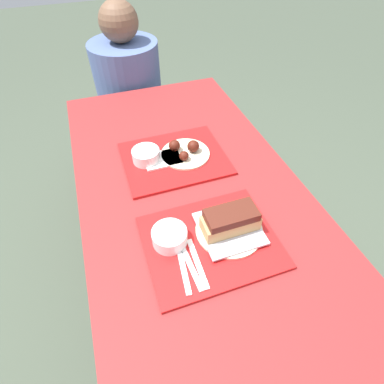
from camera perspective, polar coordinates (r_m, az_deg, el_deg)
ground_plane at (r=1.71m, az=0.77°, el=-19.49°), size 12.00×12.00×0.00m
picnic_table at (r=1.13m, az=1.11°, el=-5.30°), size 0.80×1.75×0.78m
picnic_bench_far at (r=2.12m, az=-9.32°, el=12.04°), size 0.76×0.28×0.46m
tray_near at (r=0.94m, az=3.55°, el=-9.45°), size 0.41×0.33×0.01m
tray_far at (r=1.22m, az=-3.36°, el=6.40°), size 0.41×0.33×0.01m
bowl_coleslaw_near at (r=0.92m, az=-4.29°, el=-8.37°), size 0.11×0.11×0.05m
brisket_sandwich_plate at (r=0.94m, az=7.26°, el=-6.01°), size 0.21×0.21×0.09m
plastic_fork_near at (r=0.89m, az=-0.31°, el=-13.78°), size 0.03×0.17×0.00m
plastic_knife_near at (r=0.89m, az=1.07°, el=-13.37°), size 0.02×0.17×0.00m
plastic_spoon_near at (r=0.89m, az=-1.69°, el=-14.18°), size 0.04×0.17×0.00m
condiment_packet at (r=0.98m, az=2.63°, el=-5.56°), size 0.04×0.03×0.01m
bowl_coleslaw_far at (r=1.19m, az=-8.77°, el=7.02°), size 0.11×0.11×0.05m
wings_plate_far at (r=1.22m, az=-1.33°, el=7.82°), size 0.20×0.20×0.06m
napkin_far at (r=1.20m, az=-5.63°, el=6.23°), size 0.14×0.10×0.01m
person_seated_across at (r=1.94m, az=-12.14°, el=20.43°), size 0.39×0.39×0.69m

